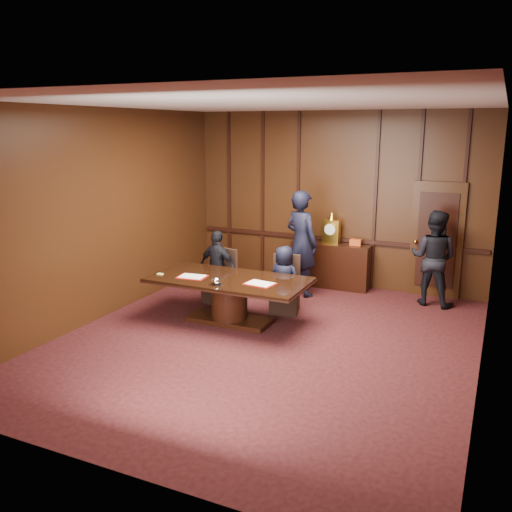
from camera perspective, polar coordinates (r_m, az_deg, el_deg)
The scene contains 13 objects.
room at distance 7.92m, azimuth 1.92°, elevation 2.85°, with size 7.00×7.04×3.50m.
sideboard at distance 11.09m, azimuth 7.83°, elevation -0.76°, with size 1.60×0.45×1.54m.
conference_table at distance 8.98m, azimuth -2.82°, elevation -3.87°, with size 2.62×1.32×0.76m.
folder_left at distance 9.01m, azimuth -6.74°, elevation -2.17°, with size 0.49×0.38×0.02m.
folder_right at distance 8.55m, azimuth 0.42°, elevation -2.93°, with size 0.50×0.39×0.02m.
inkstand at distance 8.51m, azimuth -4.24°, elevation -2.72°, with size 0.20×0.14×0.12m.
notepad at distance 9.26m, azimuth -10.06°, elevation -1.87°, with size 0.10×0.07×0.01m, color #E5DB70.
chair_left at distance 10.07m, azimuth -3.76°, elevation -3.25°, with size 0.59×0.59×0.99m.
chair_right at distance 9.55m, azimuth 3.07°, elevation -4.18°, with size 0.58×0.58×0.99m.
signatory_left at distance 9.90m, azimuth -4.04°, elevation -1.21°, with size 0.80×0.33×1.36m, color black.
signatory_right at distance 9.39m, azimuth 2.95°, elevation -2.52°, with size 0.59×0.38×1.20m, color black.
witness_left at distance 10.36m, azimuth 4.81°, elevation 1.33°, with size 0.74×0.49×2.03m, color black.
witness_right at distance 10.30m, azimuth 18.18°, elevation -0.20°, with size 0.85×0.66×1.74m, color black.
Camera 1 is at (3.08, -7.05, 3.17)m, focal length 38.00 mm.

